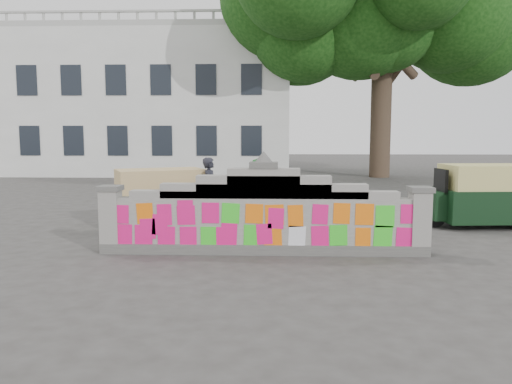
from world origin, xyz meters
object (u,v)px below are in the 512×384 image
cyclist_rider (210,198)px  pedestrian (259,191)px  cyclist_bike (210,211)px  rickshaw_left (164,197)px  rickshaw_right (487,195)px

cyclist_rider → pedestrian: size_ratio=0.88×
cyclist_bike → rickshaw_left: (-1.20, 0.18, 0.31)m
pedestrian → rickshaw_left: bearing=-91.8°
cyclist_rider → rickshaw_right: 6.96m
cyclist_rider → rickshaw_right: (6.94, 0.55, 0.06)m
rickshaw_left → rickshaw_right: bearing=-22.2°
cyclist_rider → rickshaw_left: cyclist_rider is taller
rickshaw_left → rickshaw_right: 8.15m
cyclist_bike → cyclist_rider: bearing=0.0°
rickshaw_right → rickshaw_left: bearing=-1.8°
cyclist_rider → rickshaw_left: (-1.20, 0.18, 0.00)m
cyclist_bike → rickshaw_left: rickshaw_left is taller
cyclist_bike → pedestrian: bearing=-55.1°
cyclist_rider → rickshaw_right: bearing=-82.2°
pedestrian → cyclist_bike: bearing=-73.0°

